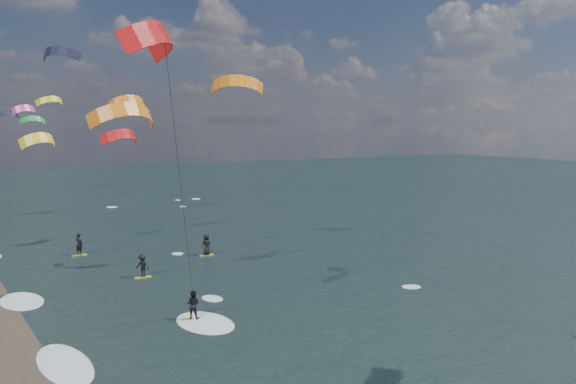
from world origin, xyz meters
TOP-DOWN VIEW (x-y plane):
  - kitesurfer_near_b at (-5.36, 13.72)m, footprint 6.69×9.02m
  - far_kitesurfers at (-0.79, 31.25)m, footprint 9.32×10.07m
  - bg_kite_field at (-0.26, 52.53)m, footprint 15.87×68.99m
  - shoreline_surf at (-10.80, 14.75)m, footprint 2.40×79.40m

SIDE VIEW (x-z plane):
  - shoreline_surf at x=-10.80m, z-range -0.06..0.06m
  - far_kitesurfers at x=-0.79m, z-range -0.06..1.66m
  - kitesurfer_near_b at x=-5.36m, z-range 1.73..16.16m
  - bg_kite_field at x=-0.26m, z-range 7.58..16.08m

